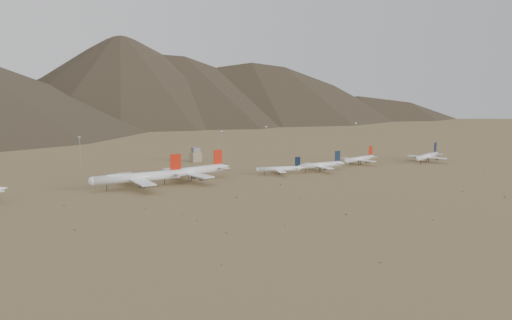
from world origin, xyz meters
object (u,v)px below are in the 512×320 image
widebody_centre (138,177)px  narrowbody_b (321,165)px  narrowbody_a (280,169)px  control_tower (196,155)px  widebody_east (189,171)px

widebody_centre → narrowbody_b: widebody_centre is taller
narrowbody_b → widebody_centre: bearing=179.1°
widebody_centre → narrowbody_a: size_ratio=1.86×
narrowbody_a → control_tower: bearing=122.6°
widebody_east → narrowbody_a: widebody_east is taller
narrowbody_b → control_tower: 111.62m
widebody_east → control_tower: (42.19, 82.59, -1.39)m
widebody_centre → widebody_east: 38.56m
widebody_east → narrowbody_a: (68.61, -7.72, -2.68)m
widebody_east → control_tower: widebody_east is taller
narrowbody_b → narrowbody_a: bearing=175.3°
narrowbody_b → widebody_east: bearing=174.8°
widebody_centre → narrowbody_b: (140.80, -4.67, -2.24)m
narrowbody_a → narrowbody_b: bearing=10.6°
widebody_east → widebody_centre: bearing=178.8°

